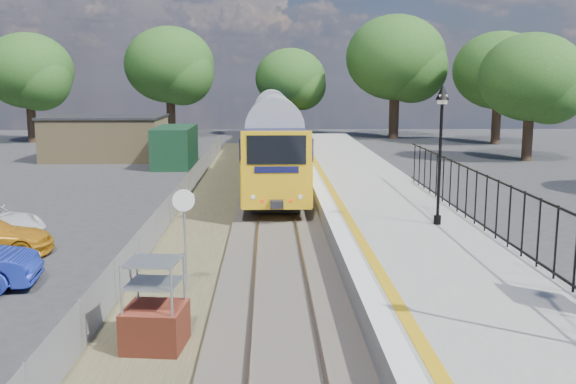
{
  "coord_description": "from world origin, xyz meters",
  "views": [
    {
      "loc": [
        -0.31,
        -14.66,
        5.61
      ],
      "look_at": [
        0.33,
        6.08,
        2.0
      ],
      "focal_mm": 40.0,
      "sensor_mm": 36.0,
      "label": 1
    }
  ],
  "objects_px": {
    "victorian_lamp_north": "(441,122)",
    "speed_sign": "(184,224)",
    "brick_plinth": "(155,306)",
    "train": "(273,128)"
  },
  "relations": [
    {
      "from": "train",
      "to": "speed_sign",
      "type": "distance_m",
      "value": 28.35
    },
    {
      "from": "victorian_lamp_north",
      "to": "speed_sign",
      "type": "bearing_deg",
      "value": -150.81
    },
    {
      "from": "victorian_lamp_north",
      "to": "train",
      "type": "height_order",
      "value": "victorian_lamp_north"
    },
    {
      "from": "victorian_lamp_north",
      "to": "brick_plinth",
      "type": "distance_m",
      "value": 11.65
    },
    {
      "from": "train",
      "to": "brick_plinth",
      "type": "xyz_separation_m",
      "value": [
        -2.71,
        -31.65,
        -1.39
      ]
    },
    {
      "from": "train",
      "to": "speed_sign",
      "type": "height_order",
      "value": "train"
    },
    {
      "from": "train",
      "to": "victorian_lamp_north",
      "type": "bearing_deg",
      "value": -77.49
    },
    {
      "from": "brick_plinth",
      "to": "speed_sign",
      "type": "bearing_deg",
      "value": 86.48
    },
    {
      "from": "train",
      "to": "brick_plinth",
      "type": "distance_m",
      "value": 31.8
    },
    {
      "from": "victorian_lamp_north",
      "to": "brick_plinth",
      "type": "height_order",
      "value": "victorian_lamp_north"
    }
  ]
}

